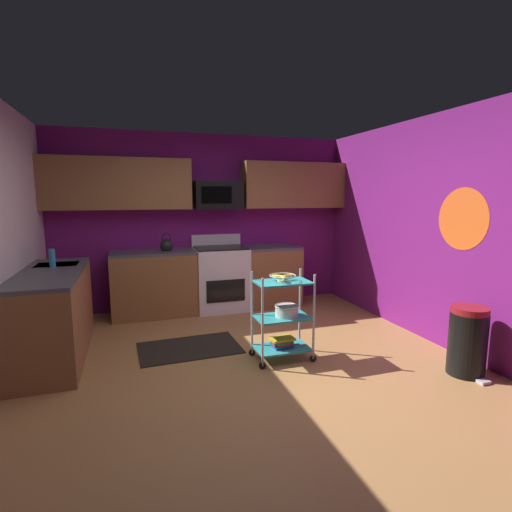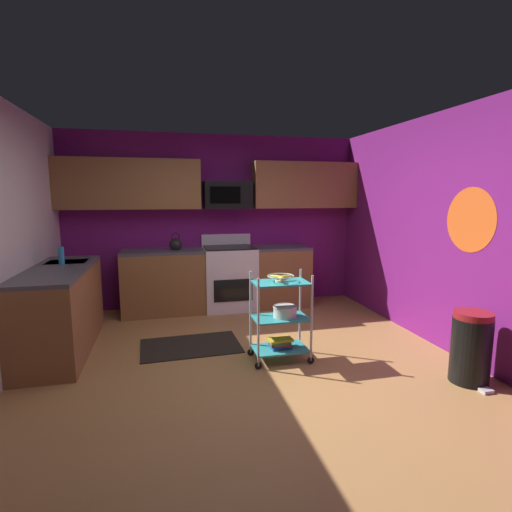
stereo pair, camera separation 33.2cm
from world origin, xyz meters
TOP-DOWN VIEW (x-y plane):
  - floor at (0.00, 0.00)m, footprint 4.40×4.80m
  - wall_back at (0.00, 2.43)m, footprint 4.52×0.06m
  - wall_right at (2.23, 0.00)m, footprint 0.06×4.80m
  - wall_flower_decal at (2.20, -0.30)m, footprint 0.00×0.65m
  - counter_run at (-0.75, 1.64)m, footprint 3.58×2.36m
  - oven_range at (0.17, 2.10)m, footprint 0.76×0.65m
  - upper_cabinets at (-0.04, 2.23)m, footprint 4.40×0.33m
  - microwave at (0.16, 2.21)m, footprint 0.70×0.39m
  - rolling_cart at (0.36, 0.10)m, footprint 0.62×0.37m
  - fruit_bowl at (0.36, 0.10)m, footprint 0.27×0.27m
  - mixing_bowl_large at (0.41, 0.10)m, footprint 0.25×0.25m
  - book_stack at (0.36, 0.10)m, footprint 0.26×0.18m
  - kettle at (-0.61, 2.10)m, footprint 0.21×0.18m
  - dish_soap_bottle at (-1.91, 1.17)m, footprint 0.06×0.06m
  - trash_can at (1.90, -0.76)m, footprint 0.34×0.42m
  - floor_rug at (-0.52, 0.68)m, footprint 1.13×0.74m

SIDE VIEW (x-z plane):
  - floor at x=0.00m, z-range -0.04..0.00m
  - floor_rug at x=-0.52m, z-range 0.00..0.01m
  - book_stack at x=0.36m, z-range 0.13..0.23m
  - trash_can at x=1.90m, z-range 0.00..0.66m
  - rolling_cart at x=0.36m, z-range -0.01..0.91m
  - counter_run at x=-0.75m, z-range 0.00..0.92m
  - oven_range at x=0.17m, z-range -0.07..1.03m
  - mixing_bowl_large at x=0.41m, z-range 0.46..0.58m
  - fruit_bowl at x=0.36m, z-range 0.84..0.91m
  - kettle at x=-0.61m, z-range 0.86..1.13m
  - dish_soap_bottle at x=-1.91m, z-range 0.92..1.12m
  - wall_back at x=0.00m, z-range 0.00..2.60m
  - wall_right at x=2.23m, z-range 0.00..2.60m
  - wall_flower_decal at x=2.20m, z-range 1.12..1.78m
  - microwave at x=0.16m, z-range 1.50..1.90m
  - upper_cabinets at x=-0.04m, z-range 1.50..2.20m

